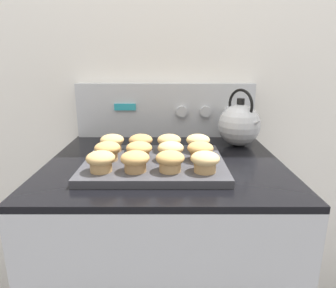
{
  "coord_description": "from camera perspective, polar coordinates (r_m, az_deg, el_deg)",
  "views": [
    {
      "loc": [
        0.01,
        -0.56,
        1.2
      ],
      "look_at": [
        0.01,
        0.31,
        0.95
      ],
      "focal_mm": 32.0,
      "sensor_mm": 36.0,
      "label": 1
    }
  ],
  "objects": [
    {
      "name": "wall_back",
      "position": [
        1.26,
        -0.55,
        15.97
      ],
      "size": [
        8.0,
        0.05,
        2.4
      ],
      "color": "white",
      "rests_on": "ground_plane"
    },
    {
      "name": "stove_range",
      "position": [
        1.18,
        -0.6,
        -23.8
      ],
      "size": [
        0.72,
        0.69,
        0.89
      ],
      "color": "#B7BABF",
      "rests_on": "ground_plane"
    },
    {
      "name": "control_panel",
      "position": [
        1.22,
        -0.47,
        6.49
      ],
      "size": [
        0.71,
        0.07,
        0.21
      ],
      "color": "#B7BABF",
      "rests_on": "stove_range"
    },
    {
      "name": "muffin_pan",
      "position": [
        0.88,
        -2.65,
        -3.76
      ],
      "size": [
        0.4,
        0.31,
        0.02
      ],
      "color": "#38383D",
      "rests_on": "stove_range"
    },
    {
      "name": "muffin_r0_c0",
      "position": [
        0.8,
        -12.75,
        -3.1
      ],
      "size": [
        0.08,
        0.08,
        0.05
      ],
      "color": "tan",
      "rests_on": "muffin_pan"
    },
    {
      "name": "muffin_r0_c1",
      "position": [
        0.79,
        -6.33,
        -3.15
      ],
      "size": [
        0.08,
        0.08,
        0.05
      ],
      "color": "#A37A4C",
      "rests_on": "muffin_pan"
    },
    {
      "name": "muffin_r0_c2",
      "position": [
        0.78,
        0.35,
        -3.15
      ],
      "size": [
        0.08,
        0.08,
        0.05
      ],
      "color": "tan",
      "rests_on": "muffin_pan"
    },
    {
      "name": "muffin_r0_c3",
      "position": [
        0.78,
        7.03,
        -3.23
      ],
      "size": [
        0.08,
        0.08,
        0.05
      ],
      "color": "tan",
      "rests_on": "muffin_pan"
    },
    {
      "name": "muffin_r1_c0",
      "position": [
        0.89,
        -11.49,
        -1.18
      ],
      "size": [
        0.08,
        0.08,
        0.05
      ],
      "color": "tan",
      "rests_on": "muffin_pan"
    },
    {
      "name": "muffin_r1_c1",
      "position": [
        0.87,
        -5.57,
        -1.19
      ],
      "size": [
        0.08,
        0.08,
        0.05
      ],
      "color": "tan",
      "rests_on": "muffin_pan"
    },
    {
      "name": "muffin_r1_c2",
      "position": [
        0.87,
        0.47,
        -1.19
      ],
      "size": [
        0.08,
        0.08,
        0.05
      ],
      "color": "olive",
      "rests_on": "muffin_pan"
    },
    {
      "name": "muffin_r1_c3",
      "position": [
        0.87,
        6.13,
        -1.21
      ],
      "size": [
        0.08,
        0.08,
        0.05
      ],
      "color": "#A37A4C",
      "rests_on": "muffin_pan"
    },
    {
      "name": "muffin_r2_c0",
      "position": [
        0.97,
        -10.64,
        0.36
      ],
      "size": [
        0.08,
        0.08,
        0.05
      ],
      "color": "#A37A4C",
      "rests_on": "muffin_pan"
    },
    {
      "name": "muffin_r2_c1",
      "position": [
        0.96,
        -5.26,
        0.37
      ],
      "size": [
        0.08,
        0.08,
        0.05
      ],
      "color": "olive",
      "rests_on": "muffin_pan"
    },
    {
      "name": "muffin_r2_c2",
      "position": [
        0.95,
        0.18,
        0.37
      ],
      "size": [
        0.08,
        0.08,
        0.05
      ],
      "color": "tan",
      "rests_on": "muffin_pan"
    },
    {
      "name": "muffin_r2_c3",
      "position": [
        0.96,
        5.67,
        0.38
      ],
      "size": [
        0.08,
        0.08,
        0.05
      ],
      "color": "#A37A4C",
      "rests_on": "muffin_pan"
    },
    {
      "name": "tea_kettle",
      "position": [
        1.12,
        13.41,
        3.69
      ],
      "size": [
        0.15,
        0.17,
        0.21
      ],
      "color": "silver",
      "rests_on": "stove_range"
    }
  ]
}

